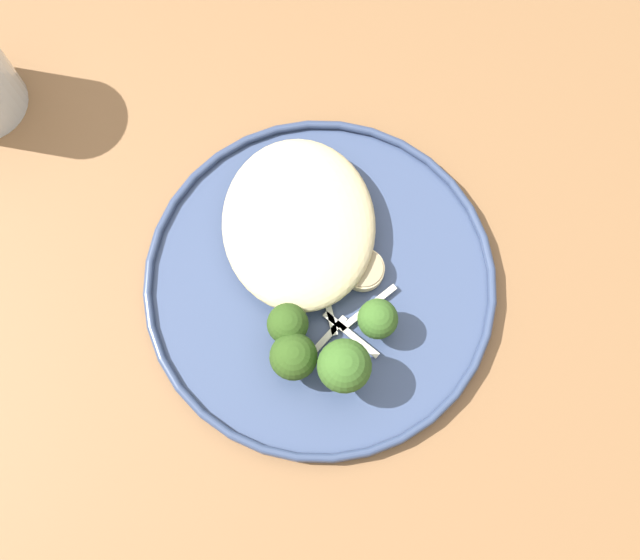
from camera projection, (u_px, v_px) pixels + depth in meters
ground at (332, 385)px, 1.41m from camera, size 6.00×6.00×0.00m
wooden_dining_table at (341, 286)px, 0.77m from camera, size 1.40×1.00×0.74m
dinner_plate at (320, 284)px, 0.68m from camera, size 0.29×0.29×0.02m
noodle_bed at (299, 224)px, 0.67m from camera, size 0.15×0.13×0.04m
seared_scallop_left_edge at (300, 230)px, 0.68m from camera, size 0.02×0.02×0.02m
seared_scallop_front_small at (363, 270)px, 0.67m from camera, size 0.03×0.03×0.01m
seared_scallop_center_golden at (249, 238)px, 0.68m from camera, size 0.03×0.03×0.02m
seared_scallop_large_seared at (318, 198)px, 0.69m from camera, size 0.03×0.03×0.01m
broccoli_floret_center_pile at (378, 319)px, 0.64m from camera, size 0.03×0.03×0.04m
broccoli_floret_left_leaning at (288, 324)px, 0.64m from camera, size 0.03×0.03×0.05m
broccoli_floret_front_edge at (344, 366)px, 0.62m from camera, size 0.04×0.04×0.06m
broccoli_floret_beside_noodles at (294, 357)px, 0.63m from camera, size 0.04×0.04×0.05m
onion_sliver_long_sliver at (326, 339)px, 0.66m from camera, size 0.04×0.04×0.00m
onion_sliver_curled_piece at (368, 308)px, 0.67m from camera, size 0.04×0.05×0.00m
onion_sliver_short_strip at (327, 301)px, 0.67m from camera, size 0.06×0.01×0.00m
onion_sliver_pale_crescent at (357, 334)px, 0.66m from camera, size 0.04×0.04×0.00m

